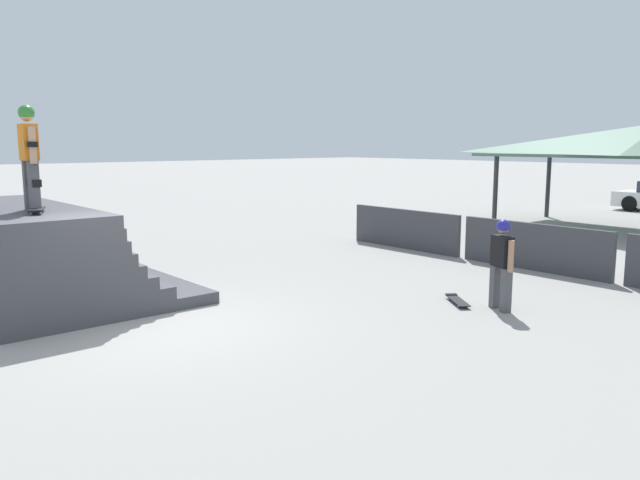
% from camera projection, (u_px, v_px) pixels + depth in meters
% --- Properties ---
extents(ground_plane, '(160.00, 160.00, 0.00)m').
position_uv_depth(ground_plane, '(143.00, 327.00, 9.61)').
color(ground_plane, gray).
extents(quarter_pipe_ramp, '(5.12, 3.62, 1.70)m').
position_uv_depth(quarter_pipe_ramp, '(33.00, 257.00, 11.34)').
color(quarter_pipe_ramp, '#424247').
rests_on(quarter_pipe_ramp, ground).
extents(skater_on_deck, '(0.74, 0.26, 1.73)m').
position_uv_depth(skater_on_deck, '(29.00, 150.00, 10.19)').
color(skater_on_deck, '#4C4C51').
rests_on(skater_on_deck, quarter_pipe_ramp).
extents(skateboard_on_deck, '(0.82, 0.48, 0.09)m').
position_uv_depth(skateboard_on_deck, '(37.00, 210.00, 9.98)').
color(skateboard_on_deck, silver).
rests_on(skateboard_on_deck, quarter_pipe_ramp).
extents(bystander_walking, '(0.60, 0.35, 1.55)m').
position_uv_depth(bystander_walking, '(502.00, 257.00, 10.48)').
color(bystander_walking, '#4C4C51').
rests_on(bystander_walking, ground).
extents(skateboard_on_ground, '(0.81, 0.66, 0.09)m').
position_uv_depth(skateboard_on_ground, '(457.00, 300.00, 11.04)').
color(skateboard_on_ground, blue).
rests_on(skateboard_on_ground, ground).
extents(barrier_fence, '(11.24, 0.12, 1.05)m').
position_uv_depth(barrier_fence, '(534.00, 247.00, 13.86)').
color(barrier_fence, '#3D3D42').
rests_on(barrier_fence, ground).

